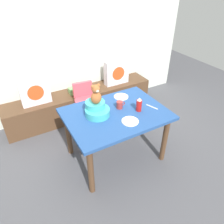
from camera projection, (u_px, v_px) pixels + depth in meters
The scene contains 15 objects.
ground_plane at pixel (115, 155), 3.05m from camera, with size 8.00×8.00×0.00m, color #4C4C51.
back_wall at pixel (70, 38), 3.39m from camera, with size 4.40×0.10×2.60m, color silver.
window_bench at pixel (82, 103), 3.79m from camera, with size 2.60×0.44×0.46m, color brown.
pillow_floral_left at pixel (35, 91), 3.23m from camera, with size 0.44×0.15×0.44m.
pillow_floral_right at pixel (116, 72), 3.81m from camera, with size 0.44×0.15×0.44m.
book_stack at pixel (75, 90), 3.60m from camera, with size 0.20×0.14×0.10m, color #76AD65.
dining_table at pixel (116, 119), 2.69m from camera, with size 1.25×0.92×0.74m.
highchair at pixel (86, 101), 3.28m from camera, with size 0.35×0.48×0.79m.
infant_seat_teal at pixel (97, 109), 2.56m from camera, with size 0.30×0.33×0.16m.
teddy_bear at pixel (96, 95), 2.45m from camera, with size 0.13×0.12×0.25m.
ketchup_bottle at pixel (139, 105), 2.63m from camera, with size 0.07×0.07×0.18m.
coffee_mug at pixel (120, 105), 2.69m from camera, with size 0.12×0.08×0.09m.
dinner_plate_near at pixel (121, 97), 2.95m from camera, with size 0.20×0.20×0.01m, color white.
dinner_plate_far at pixel (130, 121), 2.48m from camera, with size 0.20×0.20×0.01m, color white.
table_fork at pixel (152, 107), 2.74m from camera, with size 0.02×0.17×0.01m, color silver.
Camera 1 is at (-1.10, -1.88, 2.23)m, focal length 34.08 mm.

